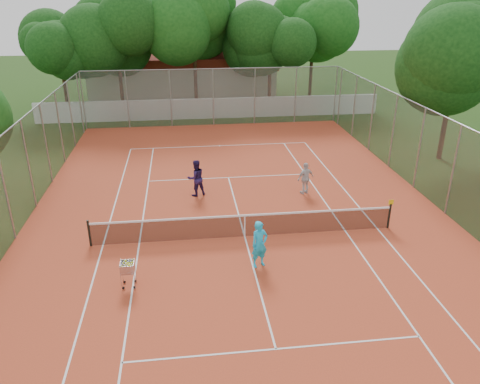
{
  "coord_description": "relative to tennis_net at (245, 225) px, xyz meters",
  "views": [
    {
      "loc": [
        -2.2,
        -16.18,
        8.99
      ],
      "look_at": [
        0.0,
        1.5,
        1.3
      ],
      "focal_mm": 35.0,
      "sensor_mm": 36.0,
      "label": 1
    }
  ],
  "objects": [
    {
      "name": "player_near",
      "position": [
        0.23,
        -2.17,
        0.37
      ],
      "size": [
        0.73,
        0.61,
        1.72
      ],
      "primitive_type": "imported",
      "rotation": [
        0.0,
        0.0,
        0.37
      ],
      "color": "#1CBCEE",
      "rests_on": "court_pad"
    },
    {
      "name": "perimeter_fence",
      "position": [
        0.0,
        0.0,
        1.49
      ],
      "size": [
        18.0,
        34.0,
        4.0
      ],
      "primitive_type": "cube",
      "color": "slate",
      "rests_on": "ground"
    },
    {
      "name": "clubhouse",
      "position": [
        -2.0,
        29.0,
        1.69
      ],
      "size": [
        16.4,
        9.0,
        4.4
      ],
      "primitive_type": "cube",
      "color": "beige",
      "rests_on": "ground"
    },
    {
      "name": "court_pad",
      "position": [
        0.0,
        0.0,
        -0.5
      ],
      "size": [
        18.0,
        34.0,
        0.02
      ],
      "primitive_type": "cube",
      "color": "#BA4324",
      "rests_on": "ground"
    },
    {
      "name": "court_lines",
      "position": [
        0.0,
        0.0,
        -0.49
      ],
      "size": [
        10.98,
        23.78,
        0.01
      ],
      "primitive_type": "cube",
      "color": "white",
      "rests_on": "court_pad"
    },
    {
      "name": "player_far_right",
      "position": [
        3.44,
        3.92,
        0.29
      ],
      "size": [
        0.99,
        0.71,
        1.55
      ],
      "primitive_type": "imported",
      "rotation": [
        0.0,
        0.0,
        3.56
      ],
      "color": "silver",
      "rests_on": "court_pad"
    },
    {
      "name": "tropical_trees",
      "position": [
        0.0,
        22.0,
        4.49
      ],
      "size": [
        29.0,
        19.0,
        10.0
      ],
      "primitive_type": "cube",
      "color": "#0D350D",
      "rests_on": "ground"
    },
    {
      "name": "ground",
      "position": [
        0.0,
        0.0,
        -0.51
      ],
      "size": [
        120.0,
        120.0,
        0.0
      ],
      "primitive_type": "plane",
      "color": "#19330E",
      "rests_on": "ground"
    },
    {
      "name": "tennis_net",
      "position": [
        0.0,
        0.0,
        0.0
      ],
      "size": [
        11.88,
        0.1,
        0.98
      ],
      "primitive_type": "cube",
      "color": "black",
      "rests_on": "court_pad"
    },
    {
      "name": "boundary_wall",
      "position": [
        0.0,
        19.0,
        0.24
      ],
      "size": [
        26.0,
        0.3,
        1.5
      ],
      "primitive_type": "cube",
      "color": "white",
      "rests_on": "ground"
    },
    {
      "name": "player_far_left",
      "position": [
        -1.74,
        4.35,
        0.39
      ],
      "size": [
        1.03,
        0.93,
        1.75
      ],
      "primitive_type": "imported",
      "rotation": [
        0.0,
        0.0,
        3.51
      ],
      "color": "#25184A",
      "rests_on": "court_pad"
    },
    {
      "name": "ball_hopper",
      "position": [
        -4.23,
        -2.88,
        -0.0
      ],
      "size": [
        0.54,
        0.54,
        0.97
      ],
      "primitive_type": "cube",
      "rotation": [
        0.0,
        0.0,
        -0.17
      ],
      "color": "#B2B1B8",
      "rests_on": "court_pad"
    }
  ]
}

